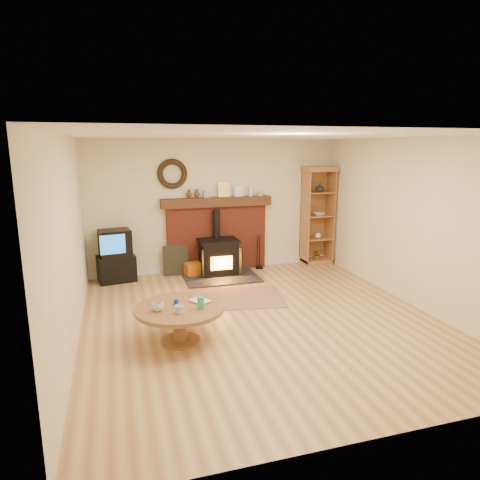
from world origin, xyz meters
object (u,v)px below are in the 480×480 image
object	(u,v)px
wood_stove	(219,258)
coffee_table	(180,313)
tv_unit	(116,257)
curio_cabinet	(317,216)

from	to	relation	value
wood_stove	coffee_table	distance (m)	2.93
tv_unit	wood_stove	bearing A→B (deg)	-5.87
tv_unit	coffee_table	distance (m)	2.97
wood_stove	curio_cabinet	bearing A→B (deg)	7.33
wood_stove	tv_unit	size ratio (longest dim) A/B	1.44
curio_cabinet	wood_stove	bearing A→B (deg)	-172.67
coffee_table	wood_stove	bearing A→B (deg)	66.49
tv_unit	coffee_table	bearing A→B (deg)	-75.54
wood_stove	curio_cabinet	xyz separation A→B (m)	(2.21, 0.28, 0.69)
tv_unit	coffee_table	world-z (taller)	tv_unit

